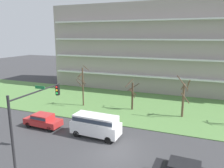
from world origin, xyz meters
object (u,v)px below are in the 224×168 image
object	(u,v)px
tree_far_left	(83,85)
van_white_center_left	(96,124)
tree_left	(132,94)
sedan_red_near_left	(43,120)
tree_center	(184,97)
traffic_signal_mast	(31,116)

from	to	relation	value
tree_far_left	van_white_center_left	xyz separation A→B (m)	(6.21, -8.65, -1.84)
tree_left	sedan_red_near_left	bearing A→B (deg)	-129.35
tree_center	van_white_center_left	xyz separation A→B (m)	(-8.11, -9.12, -1.31)
tree_left	van_white_center_left	xyz separation A→B (m)	(-1.15, -9.64, -0.88)
tree_left	traffic_signal_mast	size ratio (longest dim) A/B	0.65
sedan_red_near_left	van_white_center_left	world-z (taller)	van_white_center_left
tree_left	van_white_center_left	size ratio (longest dim) A/B	0.82
tree_far_left	sedan_red_near_left	distance (m)	8.98
tree_center	sedan_red_near_left	xyz separation A→B (m)	(-14.86, -9.12, -1.83)
van_white_center_left	traffic_signal_mast	world-z (taller)	traffic_signal_mast
sedan_red_near_left	traffic_signal_mast	size ratio (longest dim) A/B	0.67
sedan_red_near_left	van_white_center_left	distance (m)	6.78
tree_far_left	tree_left	bearing A→B (deg)	7.68
van_white_center_left	tree_left	bearing A→B (deg)	-94.56
tree_far_left	tree_left	distance (m)	7.49
tree_far_left	tree_left	xyz separation A→B (m)	(7.36, 0.99, -0.96)
traffic_signal_mast	sedan_red_near_left	bearing A→B (deg)	124.21
tree_far_left	van_white_center_left	bearing A→B (deg)	-54.31
sedan_red_near_left	tree_left	bearing A→B (deg)	-127.01
tree_left	tree_center	distance (m)	6.99
van_white_center_left	sedan_red_near_left	bearing A→B (deg)	2.23
tree_left	tree_center	size ratio (longest dim) A/B	0.77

